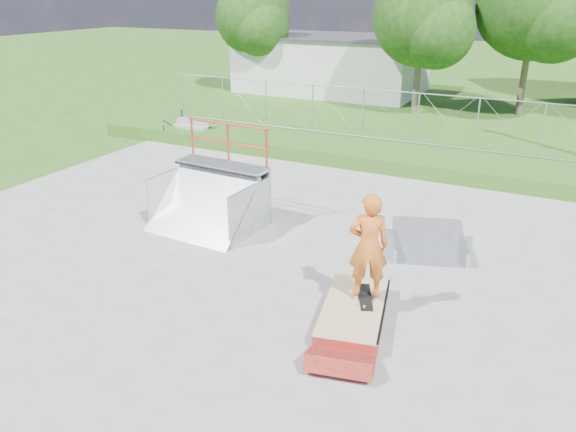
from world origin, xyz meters
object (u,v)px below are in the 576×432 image
grind_box (354,313)px  flat_bank_ramp (428,243)px  quarter_pipe (205,182)px  skater (368,250)px

grind_box → flat_bank_ramp: flat_bank_ramp is taller
quarter_pipe → skater: (4.88, -2.07, 0.11)m
flat_bank_ramp → quarter_pipe: bearing=174.0°
grind_box → quarter_pipe: 5.43m
grind_box → quarter_pipe: (-4.77, 2.35, 1.08)m
grind_box → flat_bank_ramp: (0.51, 3.47, 0.08)m
grind_box → quarter_pipe: quarter_pipe is taller
quarter_pipe → grind_box: bearing=-23.0°
grind_box → quarter_pipe: size_ratio=0.97×
skater → quarter_pipe: bearing=-47.2°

